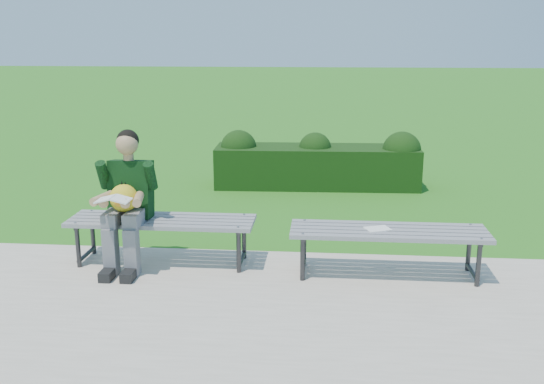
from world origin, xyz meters
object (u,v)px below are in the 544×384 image
object	(u,v)px
bench_right	(388,235)
seated_boy	(127,196)
hedge	(318,162)
bench_left	(162,224)
paper_sheet	(378,229)

from	to	relation	value
bench_right	seated_boy	distance (m)	2.48
hedge	bench_left	size ratio (longest dim) A/B	1.69
bench_left	bench_right	xyz separation A→B (m)	(2.17, -0.14, 0.00)
bench_left	bench_right	size ratio (longest dim) A/B	1.00
bench_right	hedge	bearing A→B (deg)	101.24
hedge	bench_right	distance (m)	3.58
seated_boy	paper_sheet	bearing A→B (deg)	-1.04
bench_left	seated_boy	xyz separation A→B (m)	(-0.30, -0.10, 0.30)
hedge	paper_sheet	xyz separation A→B (m)	(0.60, -3.51, 0.11)
bench_left	seated_boy	size ratio (longest dim) A/B	1.37
hedge	bench_right	size ratio (longest dim) A/B	1.69
hedge	seated_boy	xyz separation A→B (m)	(-1.77, -3.46, 0.35)
hedge	seated_boy	bearing A→B (deg)	-117.06
hedge	bench_right	bearing A→B (deg)	-78.76
paper_sheet	bench_left	bearing A→B (deg)	176.10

